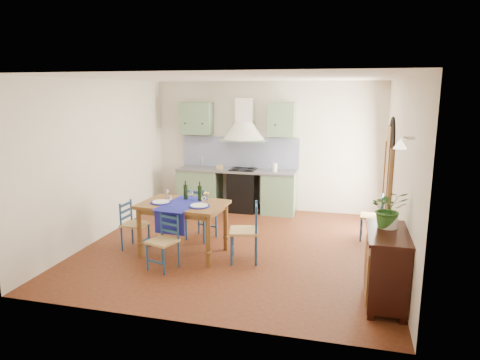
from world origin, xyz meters
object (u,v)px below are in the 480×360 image
at_px(dining_table, 183,209).
at_px(sideboard, 386,265).
at_px(potted_plant, 389,209).
at_px(chair_near, 164,241).

distance_m(dining_table, sideboard, 3.18).
distance_m(sideboard, potted_plant, 0.69).
height_order(sideboard, potted_plant, potted_plant).
xyz_separation_m(chair_near, potted_plant, (3.09, -0.15, 0.75)).
relative_size(chair_near, potted_plant, 1.69).
relative_size(sideboard, potted_plant, 2.18).
distance_m(chair_near, sideboard, 3.11).
bearing_deg(dining_table, potted_plant, -14.17).
height_order(dining_table, sideboard, dining_table).
bearing_deg(dining_table, chair_near, -96.10).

